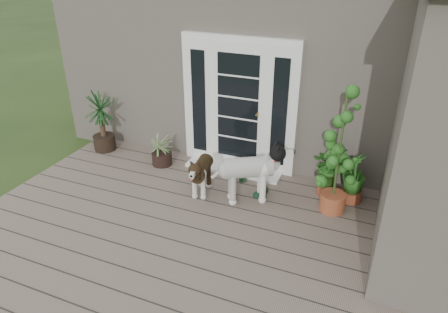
% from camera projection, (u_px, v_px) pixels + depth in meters
% --- Properties ---
extents(deck, '(6.20, 4.60, 0.12)m').
position_uv_depth(deck, '(190.00, 249.00, 5.12)').
color(deck, '#6B5B4C').
rests_on(deck, ground).
extents(house_main, '(7.40, 4.00, 3.10)m').
position_uv_depth(house_main, '(286.00, 56.00, 7.93)').
color(house_main, '#665E54').
rests_on(house_main, ground).
extents(door_unit, '(1.90, 0.14, 2.15)m').
position_uv_depth(door_unit, '(239.00, 105.00, 6.48)').
color(door_unit, white).
rests_on(door_unit, deck).
extents(door_step, '(1.60, 0.40, 0.05)m').
position_uv_depth(door_step, '(233.00, 169.00, 6.79)').
color(door_step, white).
rests_on(door_step, deck).
extents(brindle_dog, '(0.43, 0.77, 0.61)m').
position_uv_depth(brindle_dog, '(202.00, 175.00, 6.04)').
color(brindle_dog, '#302211').
rests_on(brindle_dog, deck).
extents(white_dog, '(1.02, 0.83, 0.79)m').
position_uv_depth(white_dog, '(248.00, 176.00, 5.82)').
color(white_dog, white).
rests_on(white_dog, deck).
extents(spider_plant, '(0.60, 0.60, 0.60)m').
position_uv_depth(spider_plant, '(161.00, 148.00, 6.85)').
color(spider_plant, '#7D955B').
rests_on(spider_plant, deck).
extents(yucca, '(0.96, 0.96, 1.07)m').
position_uv_depth(yucca, '(102.00, 122.00, 7.26)').
color(yucca, black).
rests_on(yucca, deck).
extents(herb_a, '(0.65, 0.65, 0.61)m').
position_uv_depth(herb_a, '(327.00, 171.00, 6.15)').
color(herb_a, '#174E16').
rests_on(herb_a, deck).
extents(herb_b, '(0.47, 0.47, 0.57)m').
position_uv_depth(herb_b, '(328.00, 177.00, 6.01)').
color(herb_b, '#215B1A').
rests_on(herb_b, deck).
extents(herb_c, '(0.40, 0.40, 0.62)m').
position_uv_depth(herb_c, '(353.00, 182.00, 5.85)').
color(herb_c, '#1D5017').
rests_on(herb_c, deck).
extents(sapling, '(0.57, 0.57, 1.88)m').
position_uv_depth(sapling, '(340.00, 150.00, 5.34)').
color(sapling, '#1C5D1A').
rests_on(sapling, deck).
extents(clog_left, '(0.23, 0.34, 0.09)m').
position_uv_depth(clog_left, '(243.00, 176.00, 6.54)').
color(clog_left, '#16391F').
rests_on(clog_left, deck).
extents(clog_right, '(0.21, 0.33, 0.09)m').
position_uv_depth(clog_right, '(261.00, 192.00, 6.11)').
color(clog_right, '#153520').
rests_on(clog_right, deck).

